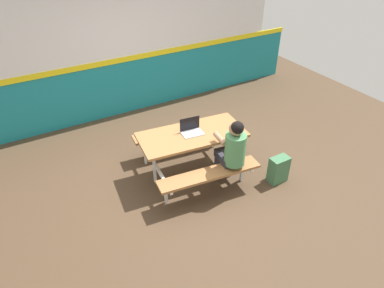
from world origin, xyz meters
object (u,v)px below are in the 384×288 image
Objects in this scene: picnic_table_main at (192,143)px; laptop_silver at (191,130)px; student_nearer at (232,149)px; backpack_dark at (278,170)px.

picnic_table_main is 5.01× the size of laptop_silver.
student_nearer is at bearing -61.65° from picnic_table_main.
student_nearer reaches higher than picnic_table_main.
student_nearer is 0.92m from backpack_dark.
laptop_silver is 1.49m from backpack_dark.
backpack_dark is at bearing -39.23° from picnic_table_main.
picnic_table_main is 0.22m from laptop_silver.
student_nearer is 2.74× the size of backpack_dark.
laptop_silver is at bearing 72.49° from picnic_table_main.
laptop_silver is at bearing 139.29° from backpack_dark.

